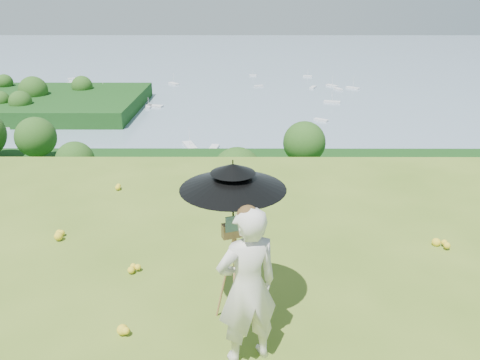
# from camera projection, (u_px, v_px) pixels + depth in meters

# --- Properties ---
(forest_slope) EXTENTS (140.00, 56.00, 22.00)m
(forest_slope) POSITION_uv_depth(u_px,v_px,m) (239.00, 333.00, 48.40)
(forest_slope) COLOR #0E340E
(forest_slope) RESTS_ON bay_water
(shoreline_tier) EXTENTS (170.00, 28.00, 8.00)m
(shoreline_tier) POSITION_uv_depth(u_px,v_px,m) (240.00, 220.00, 88.12)
(shoreline_tier) COLOR #6D6557
(shoreline_tier) RESTS_ON bay_water
(bay_water) EXTENTS (700.00, 700.00, 0.00)m
(bay_water) POSITION_uv_depth(u_px,v_px,m) (241.00, 72.00, 240.48)
(bay_water) COLOR #748DA5
(bay_water) RESTS_ON ground
(peninsula) EXTENTS (90.00, 60.00, 12.00)m
(peninsula) POSITION_uv_depth(u_px,v_px,m) (22.00, 96.00, 159.95)
(peninsula) COLOR #0E340E
(peninsula) RESTS_ON bay_water
(slope_trees) EXTENTS (110.00, 50.00, 6.00)m
(slope_trees) POSITION_uv_depth(u_px,v_px,m) (239.00, 211.00, 43.18)
(slope_trees) COLOR #1F4615
(slope_trees) RESTS_ON forest_slope
(harbor_town) EXTENTS (110.00, 22.00, 5.00)m
(harbor_town) POSITION_uv_depth(u_px,v_px,m) (240.00, 188.00, 85.70)
(harbor_town) COLOR silver
(harbor_town) RESTS_ON shoreline_tier
(moored_boats) EXTENTS (140.00, 140.00, 0.70)m
(moored_boats) POSITION_uv_depth(u_px,v_px,m) (206.00, 105.00, 167.08)
(moored_boats) COLOR silver
(moored_boats) RESTS_ON bay_water
(wildflowers) EXTENTS (10.00, 10.50, 0.12)m
(wildflowers) POSITION_uv_depth(u_px,v_px,m) (224.00, 346.00, 5.32)
(wildflowers) COLOR yellow
(wildflowers) RESTS_ON ground
(painter) EXTENTS (0.80, 0.67, 1.86)m
(painter) POSITION_uv_depth(u_px,v_px,m) (247.00, 287.00, 4.89)
(painter) COLOR beige
(painter) RESTS_ON ground
(field_easel) EXTENTS (0.73, 0.73, 1.50)m
(field_easel) POSITION_uv_depth(u_px,v_px,m) (234.00, 271.00, 5.51)
(field_easel) COLOR #95623E
(field_easel) RESTS_ON ground
(sun_umbrella) EXTENTS (1.61, 1.61, 0.89)m
(sun_umbrella) POSITION_uv_depth(u_px,v_px,m) (233.00, 198.00, 5.19)
(sun_umbrella) COLOR black
(sun_umbrella) RESTS_ON field_easel
(painter_cap) EXTENTS (0.30, 0.33, 0.10)m
(painter_cap) POSITION_uv_depth(u_px,v_px,m) (248.00, 212.00, 4.56)
(painter_cap) COLOR #D97787
(painter_cap) RESTS_ON painter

